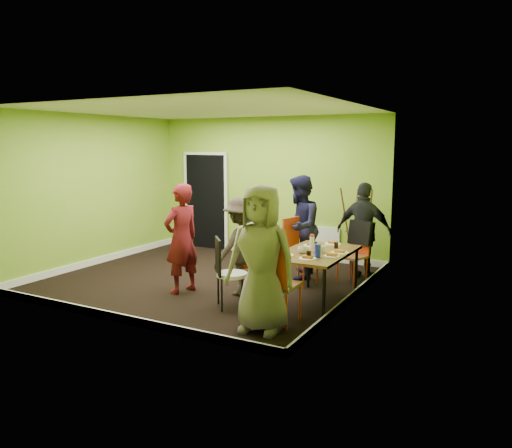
{
  "coord_description": "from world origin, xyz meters",
  "views": [
    {
      "loc": [
        4.57,
        -6.78,
        2.25
      ],
      "look_at": [
        0.93,
        0.0,
        1.02
      ],
      "focal_mm": 35.0,
      "sensor_mm": 36.0,
      "label": 1
    }
  ],
  "objects_px": {
    "chair_back_end": "(359,239)",
    "easel": "(356,230)",
    "chair_left_far": "(297,247)",
    "thermos": "(312,244)",
    "chair_bentwood": "(227,269)",
    "person_left_near": "(242,246)",
    "person_standing": "(182,239)",
    "orange_bottle": "(315,247)",
    "blue_bottle": "(318,251)",
    "person_front_end": "(261,259)",
    "person_left_far": "(299,227)",
    "chair_left_near": "(255,263)",
    "chair_front_end": "(277,278)",
    "dining_table": "(316,256)",
    "person_back_end": "(364,231)"
  },
  "relations": [
    {
      "from": "chair_left_near",
      "to": "person_left_near",
      "type": "height_order",
      "value": "person_left_near"
    },
    {
      "from": "person_left_far",
      "to": "chair_left_far",
      "type": "bearing_deg",
      "value": 0.84
    },
    {
      "from": "chair_bentwood",
      "to": "easel",
      "type": "distance_m",
      "value": 3.0
    },
    {
      "from": "orange_bottle",
      "to": "person_front_end",
      "type": "bearing_deg",
      "value": -95.35
    },
    {
      "from": "orange_bottle",
      "to": "chair_back_end",
      "type": "bearing_deg",
      "value": 78.68
    },
    {
      "from": "chair_bentwood",
      "to": "person_standing",
      "type": "bearing_deg",
      "value": -147.33
    },
    {
      "from": "blue_bottle",
      "to": "person_left_far",
      "type": "relative_size",
      "value": 0.1
    },
    {
      "from": "thermos",
      "to": "person_front_end",
      "type": "xyz_separation_m",
      "value": [
        -0.13,
        -1.29,
        0.04
      ]
    },
    {
      "from": "orange_bottle",
      "to": "person_back_end",
      "type": "distance_m",
      "value": 1.53
    },
    {
      "from": "chair_back_end",
      "to": "easel",
      "type": "relative_size",
      "value": 0.67
    },
    {
      "from": "chair_left_far",
      "to": "chair_left_near",
      "type": "distance_m",
      "value": 0.98
    },
    {
      "from": "orange_bottle",
      "to": "chair_front_end",
      "type": "bearing_deg",
      "value": -92.37
    },
    {
      "from": "chair_left_near",
      "to": "easel",
      "type": "xyz_separation_m",
      "value": [
        0.88,
        2.17,
        0.24
      ]
    },
    {
      "from": "dining_table",
      "to": "orange_bottle",
      "type": "bearing_deg",
      "value": 113.77
    },
    {
      "from": "person_back_end",
      "to": "person_front_end",
      "type": "distance_m",
      "value": 2.96
    },
    {
      "from": "chair_bentwood",
      "to": "person_left_near",
      "type": "xyz_separation_m",
      "value": [
        -0.13,
        0.63,
        0.2
      ]
    },
    {
      "from": "chair_left_near",
      "to": "person_left_near",
      "type": "xyz_separation_m",
      "value": [
        -0.21,
        -0.03,
        0.24
      ]
    },
    {
      "from": "person_left_far",
      "to": "person_back_end",
      "type": "xyz_separation_m",
      "value": [
        0.98,
        0.45,
        -0.06
      ]
    },
    {
      "from": "chair_bentwood",
      "to": "person_left_far",
      "type": "distance_m",
      "value": 1.97
    },
    {
      "from": "dining_table",
      "to": "easel",
      "type": "height_order",
      "value": "easel"
    },
    {
      "from": "dining_table",
      "to": "person_left_far",
      "type": "distance_m",
      "value": 1.4
    },
    {
      "from": "chair_left_near",
      "to": "chair_back_end",
      "type": "bearing_deg",
      "value": 159.73
    },
    {
      "from": "person_left_near",
      "to": "chair_left_near",
      "type": "bearing_deg",
      "value": 118.66
    },
    {
      "from": "chair_front_end",
      "to": "person_left_far",
      "type": "xyz_separation_m",
      "value": [
        -0.66,
        2.21,
        0.27
      ]
    },
    {
      "from": "person_standing",
      "to": "person_left_near",
      "type": "height_order",
      "value": "person_standing"
    },
    {
      "from": "person_front_end",
      "to": "chair_front_end",
      "type": "bearing_deg",
      "value": 66.18
    },
    {
      "from": "chair_left_near",
      "to": "chair_back_end",
      "type": "distance_m",
      "value": 1.9
    },
    {
      "from": "easel",
      "to": "person_back_end",
      "type": "relative_size",
      "value": 0.92
    },
    {
      "from": "chair_left_far",
      "to": "person_front_end",
      "type": "distance_m",
      "value": 2.22
    },
    {
      "from": "chair_left_near",
      "to": "easel",
      "type": "relative_size",
      "value": 0.59
    },
    {
      "from": "thermos",
      "to": "chair_bentwood",
      "type": "bearing_deg",
      "value": -142.17
    },
    {
      "from": "person_standing",
      "to": "orange_bottle",
      "type": "bearing_deg",
      "value": 121.84
    },
    {
      "from": "blue_bottle",
      "to": "person_front_end",
      "type": "bearing_deg",
      "value": -108.82
    },
    {
      "from": "chair_left_far",
      "to": "thermos",
      "type": "distance_m",
      "value": 1.09
    },
    {
      "from": "blue_bottle",
      "to": "orange_bottle",
      "type": "xyz_separation_m",
      "value": [
        -0.2,
        0.44,
        -0.05
      ]
    },
    {
      "from": "chair_bentwood",
      "to": "person_left_near",
      "type": "distance_m",
      "value": 0.67
    },
    {
      "from": "chair_left_near",
      "to": "thermos",
      "type": "distance_m",
      "value": 0.95
    },
    {
      "from": "chair_back_end",
      "to": "person_standing",
      "type": "relative_size",
      "value": 0.6
    },
    {
      "from": "chair_left_far",
      "to": "person_back_end",
      "type": "bearing_deg",
      "value": 144.58
    },
    {
      "from": "orange_bottle",
      "to": "person_standing",
      "type": "relative_size",
      "value": 0.05
    },
    {
      "from": "thermos",
      "to": "person_standing",
      "type": "distance_m",
      "value": 1.99
    },
    {
      "from": "easel",
      "to": "person_front_end",
      "type": "xyz_separation_m",
      "value": [
        -0.14,
        -3.38,
        0.15
      ]
    },
    {
      "from": "chair_front_end",
      "to": "orange_bottle",
      "type": "distance_m",
      "value": 1.18
    },
    {
      "from": "person_back_end",
      "to": "chair_back_end",
      "type": "bearing_deg",
      "value": 90.02
    },
    {
      "from": "easel",
      "to": "person_front_end",
      "type": "relative_size",
      "value": 0.84
    },
    {
      "from": "person_left_near",
      "to": "orange_bottle",
      "type": "bearing_deg",
      "value": 123.16
    },
    {
      "from": "person_left_near",
      "to": "person_front_end",
      "type": "relative_size",
      "value": 0.83
    },
    {
      "from": "chair_bentwood",
      "to": "thermos",
      "type": "height_order",
      "value": "chair_bentwood"
    },
    {
      "from": "person_standing",
      "to": "person_left_near",
      "type": "relative_size",
      "value": 1.13
    },
    {
      "from": "chair_front_end",
      "to": "blue_bottle",
      "type": "distance_m",
      "value": 0.81
    }
  ]
}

